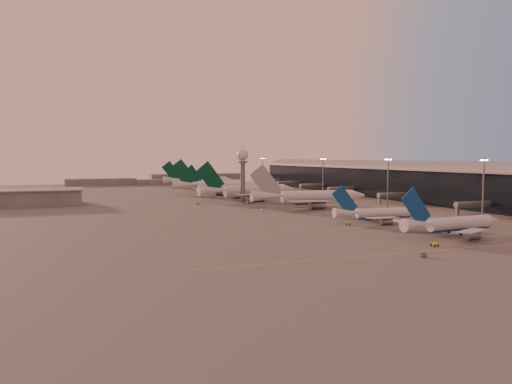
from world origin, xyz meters
name	(u,v)px	position (x,y,z in m)	size (l,w,h in m)	color
ground	(346,233)	(0.00, 0.00, 0.00)	(700.00, 700.00, 0.00)	#525050
taxiway_markings	(340,212)	(30.00, 56.00, 0.01)	(180.00, 185.25, 0.02)	gold
terminal	(407,181)	(107.88, 110.09, 10.52)	(57.00, 362.00, 23.04)	black
radar_tower	(243,165)	(5.00, 120.00, 20.95)	(6.40, 6.40, 31.10)	slate
mast_a	(483,188)	(58.00, 0.00, 13.74)	(3.60, 0.56, 25.00)	slate
mast_b	(388,181)	(55.00, 55.00, 13.74)	(3.60, 0.56, 25.00)	slate
mast_c	(323,177)	(50.00, 110.00, 13.74)	(3.60, 0.56, 25.00)	slate
mast_d	(263,173)	(48.00, 200.00, 13.74)	(3.60, 0.56, 25.00)	slate
distant_horizon	(170,180)	(2.62, 325.14, 3.89)	(165.00, 37.50, 9.00)	slate
narrowbody_near	(453,226)	(28.90, -17.11, 3.28)	(41.44, 32.99, 16.19)	silver
narrowbody_mid	(378,215)	(25.80, 19.81, 2.96)	(37.41, 29.72, 14.64)	silver
widebody_white	(310,199)	(28.44, 83.07, 3.77)	(61.82, 49.30, 21.77)	silver
greentail_a	(249,193)	(12.50, 131.43, 4.07)	(63.25, 50.77, 23.04)	silver
greentail_b	(221,188)	(10.76, 182.79, 4.23)	(65.32, 52.28, 23.94)	silver
greentail_c	(218,185)	(20.64, 224.74, 3.47)	(53.45, 42.72, 19.67)	silver
greentail_d	(199,182)	(16.73, 268.21, 3.88)	(60.44, 48.59, 21.97)	silver
gsv_truck_a	(424,252)	(-1.82, -41.23, 1.28)	(6.30, 5.50, 2.51)	#525456
gsv_tug_near	(435,245)	(10.70, -30.25, 0.54)	(2.70, 3.96, 1.05)	yellow
gsv_tug_mid	(348,224)	(11.05, 17.16, 0.51)	(4.05, 3.66, 0.99)	yellow
gsv_truck_b	(401,211)	(52.58, 41.09, 1.13)	(5.56, 2.25, 2.21)	silver
gsv_truck_c	(263,209)	(-2.39, 70.00, 1.13)	(5.79, 3.09, 2.22)	silver
gsv_catering_b	(397,204)	(64.44, 60.37, 2.24)	(5.87, 3.63, 4.48)	silver
gsv_tug_far	(247,203)	(3.37, 107.74, 0.52)	(3.66, 4.15, 1.02)	silver
gsv_truck_d	(198,202)	(-22.03, 115.52, 1.01)	(2.68, 5.17, 1.99)	#525456
gsv_tug_hangar	(268,195)	(34.36, 156.04, 0.47)	(3.69, 3.28, 0.90)	#525456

